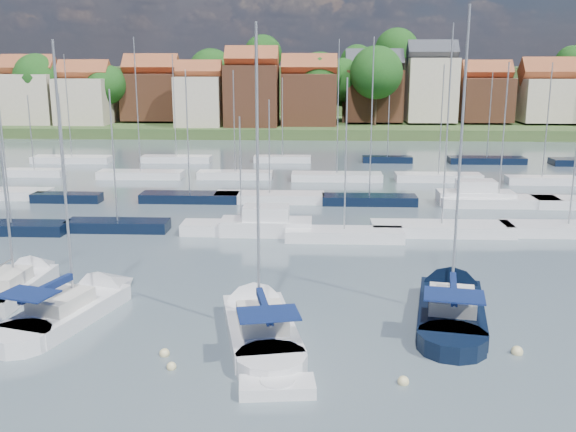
{
  "coord_description": "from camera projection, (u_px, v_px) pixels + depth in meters",
  "views": [
    {
      "loc": [
        -1.44,
        -27.77,
        12.88
      ],
      "look_at": [
        -3.36,
        14.0,
        2.9
      ],
      "focal_mm": 40.0,
      "sensor_mm": 36.0,
      "label": 1
    }
  ],
  "objects": [
    {
      "name": "buoy_b",
      "position": [
        172.0,
        369.0,
        27.74
      ],
      "size": [
        0.43,
        0.43,
        0.43
      ],
      "primitive_type": "sphere",
      "color": "beige",
      "rests_on": "ground"
    },
    {
      "name": "sailboat_centre",
      "position": [
        257.0,
        319.0,
        32.29
      ],
      "size": [
        5.49,
        12.15,
        15.97
      ],
      "rotation": [
        0.0,
        0.0,
        1.78
      ],
      "color": "silver",
      "rests_on": "ground"
    },
    {
      "name": "ground",
      "position": [
        330.0,
        187.0,
        68.78
      ],
      "size": [
        260.0,
        260.0,
        0.0
      ],
      "primitive_type": "plane",
      "color": "#3F4D56",
      "rests_on": "ground"
    },
    {
      "name": "sailboat_far",
      "position": [
        21.0,
        283.0,
        37.54
      ],
      "size": [
        3.1,
        10.48,
        13.83
      ],
      "rotation": [
        0.0,
        0.0,
        1.54
      ],
      "color": "silver",
      "rests_on": "ground"
    },
    {
      "name": "sailboat_left",
      "position": [
        84.0,
        304.0,
        34.25
      ],
      "size": [
        5.93,
        11.57,
        15.22
      ],
      "rotation": [
        0.0,
        0.0,
        1.29
      ],
      "color": "silver",
      "rests_on": "ground"
    },
    {
      "name": "buoy_f",
      "position": [
        517.0,
        354.0,
        29.18
      ],
      "size": [
        0.54,
        0.54,
        0.54
      ],
      "primitive_type": "sphere",
      "color": "beige",
      "rests_on": "ground"
    },
    {
      "name": "marina_field",
      "position": [
        350.0,
        192.0,
        63.88
      ],
      "size": [
        79.62,
        41.41,
        15.93
      ],
      "color": "silver",
      "rests_on": "ground"
    },
    {
      "name": "buoy_d",
      "position": [
        403.0,
        384.0,
        26.45
      ],
      "size": [
        0.48,
        0.48,
        0.48
      ],
      "primitive_type": "sphere",
      "color": "beige",
      "rests_on": "ground"
    },
    {
      "name": "buoy_c",
      "position": [
        165.0,
        355.0,
        29.0
      ],
      "size": [
        0.47,
        0.47,
        0.47
      ],
      "primitive_type": "sphere",
      "color": "beige",
      "rests_on": "ground"
    },
    {
      "name": "far_shore_town",
      "position": [
        333.0,
        98.0,
        157.66
      ],
      "size": [
        212.46,
        90.0,
        22.27
      ],
      "color": "#43542A",
      "rests_on": "ground"
    },
    {
      "name": "tender",
      "position": [
        277.0,
        387.0,
        25.65
      ],
      "size": [
        3.17,
        1.73,
        0.66
      ],
      "rotation": [
        0.0,
        0.0,
        0.11
      ],
      "color": "silver",
      "rests_on": "ground"
    },
    {
      "name": "sailboat_navy",
      "position": [
        450.0,
        301.0,
        34.66
      ],
      "size": [
        5.43,
        12.67,
        16.98
      ],
      "rotation": [
        0.0,
        0.0,
        1.39
      ],
      "color": "black",
      "rests_on": "ground"
    },
    {
      "name": "buoy_e",
      "position": [
        433.0,
        292.0,
        36.99
      ],
      "size": [
        0.47,
        0.47,
        0.47
      ],
      "primitive_type": "sphere",
      "color": "#D85914",
      "rests_on": "ground"
    }
  ]
}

